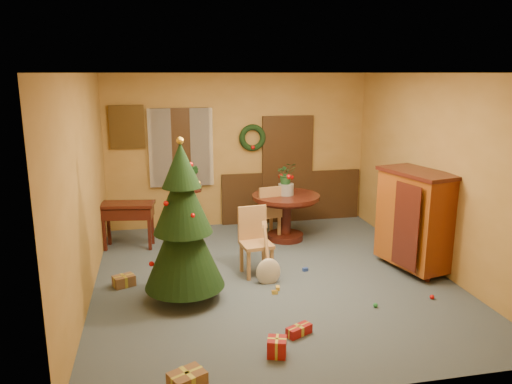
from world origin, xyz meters
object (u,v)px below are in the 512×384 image
object	(u,v)px
chair_near	(255,238)
writing_desk	(128,214)
dining_table	(286,208)
christmas_tree	(183,225)
sideboard	(415,218)

from	to	relation	value
chair_near	writing_desk	bearing A→B (deg)	141.03
dining_table	writing_desk	world-z (taller)	dining_table
dining_table	chair_near	xyz separation A→B (m)	(-0.84, -1.38, -0.04)
dining_table	writing_desk	xyz separation A→B (m)	(-2.71, 0.13, 0.02)
chair_near	christmas_tree	distance (m)	1.36
chair_near	writing_desk	xyz separation A→B (m)	(-1.87, 1.51, 0.05)
christmas_tree	sideboard	world-z (taller)	christmas_tree
dining_table	writing_desk	distance (m)	2.71
dining_table	christmas_tree	world-z (taller)	christmas_tree
dining_table	christmas_tree	size ratio (longest dim) A/B	0.55
chair_near	christmas_tree	xyz separation A→B (m)	(-1.07, -0.69, 0.48)
christmas_tree	writing_desk	distance (m)	2.38
christmas_tree	writing_desk	xyz separation A→B (m)	(-0.80, 2.21, -0.43)
christmas_tree	writing_desk	bearing A→B (deg)	109.90
chair_near	writing_desk	world-z (taller)	chair_near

